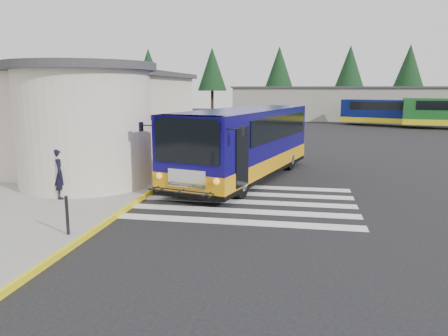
% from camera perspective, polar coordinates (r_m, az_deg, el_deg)
% --- Properties ---
extents(ground, '(140.00, 140.00, 0.00)m').
position_cam_1_polar(ground, '(16.27, 4.38, -3.79)').
color(ground, black).
rests_on(ground, ground).
extents(sidewalk, '(10.00, 34.00, 0.15)m').
position_cam_1_polar(sidewalk, '(22.68, -17.75, -0.02)').
color(sidewalk, gray).
rests_on(sidewalk, ground).
extents(curb_strip, '(0.12, 34.00, 0.16)m').
position_cam_1_polar(curb_strip, '(20.85, -5.62, -0.44)').
color(curb_strip, yellow).
rests_on(curb_strip, ground).
extents(station_building, '(12.70, 18.70, 4.80)m').
position_cam_1_polar(station_building, '(25.82, -18.69, 6.71)').
color(station_building, beige).
rests_on(station_building, ground).
extents(crosswalk, '(8.00, 5.35, 0.01)m').
position_cam_1_polar(crosswalk, '(15.55, 2.24, -4.41)').
color(crosswalk, silver).
rests_on(crosswalk, ground).
extents(depot_building, '(26.40, 8.40, 4.20)m').
position_cam_1_polar(depot_building, '(57.90, 14.69, 8.20)').
color(depot_building, gray).
rests_on(depot_building, ground).
extents(tree_line, '(58.40, 4.40, 10.00)m').
position_cam_1_polar(tree_line, '(65.93, 14.60, 12.49)').
color(tree_line, black).
rests_on(tree_line, ground).
extents(transit_bus, '(5.84, 11.21, 3.07)m').
position_cam_1_polar(transit_bus, '(19.25, 2.55, 2.90)').
color(transit_bus, '#0D0758').
rests_on(transit_bus, ground).
extents(pedestrian_a, '(0.56, 0.73, 1.78)m').
position_cam_1_polar(pedestrian_a, '(16.29, -20.53, -0.66)').
color(pedestrian_a, black).
rests_on(pedestrian_a, sidewalk).
extents(pedestrian_b, '(0.83, 0.96, 1.72)m').
position_cam_1_polar(pedestrian_b, '(17.79, -16.01, 0.39)').
color(pedestrian_b, black).
rests_on(pedestrian_b, sidewalk).
extents(bollard, '(0.09, 0.09, 1.05)m').
position_cam_1_polar(bollard, '(12.28, -19.81, -5.84)').
color(bollard, black).
rests_on(bollard, sidewalk).
extents(far_bus_a, '(9.51, 6.04, 2.38)m').
position_cam_1_polar(far_bus_a, '(49.97, 20.50, 6.95)').
color(far_bus_a, '#071256').
rests_on(far_bus_a, ground).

